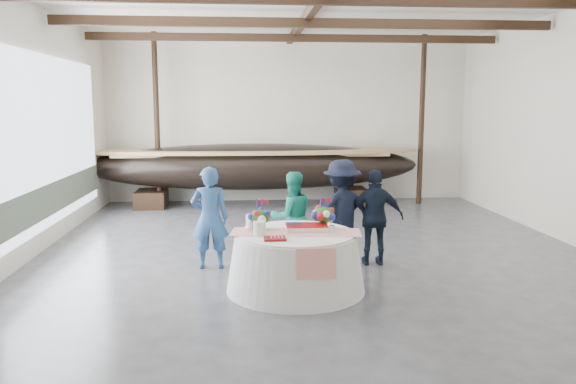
{
  "coord_description": "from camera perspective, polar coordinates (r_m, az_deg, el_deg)",
  "views": [
    {
      "loc": [
        -1.29,
        -9.71,
        2.68
      ],
      "look_at": [
        -0.54,
        -0.47,
        1.23
      ],
      "focal_mm": 35.0,
      "sensor_mm": 36.0,
      "label": 1
    }
  ],
  "objects": [
    {
      "name": "wall_left",
      "position": [
        10.41,
        -25.63,
        5.65
      ],
      "size": [
        0.02,
        12.0,
        4.5
      ],
      "primitive_type": "cube",
      "color": "silver",
      "rests_on": "ground"
    },
    {
      "name": "longboat_display",
      "position": [
        14.9,
        -3.64,
        2.64
      ],
      "size": [
        8.89,
        1.78,
        1.67
      ],
      "color": "black",
      "rests_on": "ground"
    },
    {
      "name": "floor",
      "position": [
        10.16,
        2.87,
        -6.43
      ],
      "size": [
        10.0,
        12.0,
        0.01
      ],
      "primitive_type": "cube",
      "color": "#3D3D42",
      "rests_on": "ground"
    },
    {
      "name": "pavilion_structure",
      "position": [
        10.74,
        2.42,
        15.95
      ],
      "size": [
        9.8,
        11.76,
        4.5
      ],
      "color": "black",
      "rests_on": "ground"
    },
    {
      "name": "wall_front",
      "position": [
        3.95,
        14.46,
        2.39
      ],
      "size": [
        10.0,
        0.02,
        4.5
      ],
      "primitive_type": "cube",
      "color": "silver",
      "rests_on": "ground"
    },
    {
      "name": "open_bay",
      "position": [
        11.35,
        -23.45,
        3.84
      ],
      "size": [
        0.03,
        7.0,
        3.2
      ],
      "color": "silver",
      "rests_on": "ground"
    },
    {
      "name": "guest_woman_teal",
      "position": [
        9.55,
        0.41,
        -2.58
      ],
      "size": [
        0.87,
        0.74,
        1.56
      ],
      "primitive_type": "imported",
      "rotation": [
        0.0,
        0.0,
        3.35
      ],
      "color": "#1C917A",
      "rests_on": "ground"
    },
    {
      "name": "guest_man_left",
      "position": [
        9.48,
        5.48,
        -2.06
      ],
      "size": [
        1.29,
        0.96,
        1.78
      ],
      "primitive_type": "imported",
      "rotation": [
        0.0,
        0.0,
        3.43
      ],
      "color": "black",
      "rests_on": "ground"
    },
    {
      "name": "guest_woman_blue",
      "position": [
        9.28,
        -7.95,
        -2.61
      ],
      "size": [
        0.62,
        0.42,
        1.69
      ],
      "primitive_type": "imported",
      "rotation": [
        0.0,
        0.0,
        3.16
      ],
      "color": "navy",
      "rests_on": "ground"
    },
    {
      "name": "guest_man_right",
      "position": [
        9.51,
        8.85,
        -2.56
      ],
      "size": [
        0.97,
        0.45,
        1.62
      ],
      "primitive_type": "imported",
      "rotation": [
        0.0,
        0.0,
        3.08
      ],
      "color": "black",
      "rests_on": "ground"
    },
    {
      "name": "banquet_table",
      "position": [
        8.2,
        0.79,
        -7.05
      ],
      "size": [
        2.01,
        2.01,
        0.86
      ],
      "color": "white",
      "rests_on": "ground"
    },
    {
      "name": "wall_back",
      "position": [
        15.77,
        0.09,
        7.31
      ],
      "size": [
        10.0,
        0.02,
        4.5
      ],
      "primitive_type": "cube",
      "color": "silver",
      "rests_on": "ground"
    },
    {
      "name": "tabletop_items",
      "position": [
        8.21,
        0.23,
        -2.87
      ],
      "size": [
        1.91,
        0.96,
        0.4
      ],
      "color": "red",
      "rests_on": "banquet_table"
    }
  ]
}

